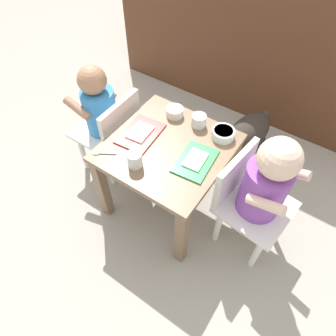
{
  "coord_description": "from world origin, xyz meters",
  "views": [
    {
      "loc": [
        0.49,
        -0.72,
        1.35
      ],
      "look_at": [
        0.0,
        0.0,
        0.28
      ],
      "focal_mm": 32.24,
      "sensor_mm": 36.0,
      "label": 1
    }
  ],
  "objects": [
    {
      "name": "ground_plane",
      "position": [
        0.0,
        0.0,
        0.0
      ],
      "size": [
        7.0,
        7.0,
        0.0
      ],
      "primitive_type": "plane",
      "color": "#9E998E"
    },
    {
      "name": "spoon_by_left_tray",
      "position": [
        -0.2,
        -0.19,
        0.43
      ],
      "size": [
        0.09,
        0.06,
        0.01
      ],
      "color": "silver",
      "rests_on": "dining_table"
    },
    {
      "name": "food_tray_left",
      "position": [
        -0.14,
        -0.01,
        0.43
      ],
      "size": [
        0.17,
        0.22,
        0.02
      ],
      "color": "red",
      "rests_on": "dining_table"
    },
    {
      "name": "food_tray_right",
      "position": [
        0.14,
        -0.01,
        0.43
      ],
      "size": [
        0.15,
        0.21,
        0.02
      ],
      "color": "green",
      "rests_on": "dining_table"
    },
    {
      "name": "veggie_bowl_near",
      "position": [
        0.16,
        0.18,
        0.44
      ],
      "size": [
        0.1,
        0.1,
        0.04
      ],
      "color": "white",
      "rests_on": "dining_table"
    },
    {
      "name": "seated_child_right",
      "position": [
        0.41,
        0.04,
        0.42
      ],
      "size": [
        0.31,
        0.31,
        0.66
      ],
      "color": "white",
      "rests_on": "ground"
    },
    {
      "name": "cereal_bowl_left_side",
      "position": [
        -0.08,
        0.18,
        0.45
      ],
      "size": [
        0.08,
        0.08,
        0.04
      ],
      "color": "white",
      "rests_on": "dining_table"
    },
    {
      "name": "seated_child_left",
      "position": [
        -0.41,
        0.03,
        0.39
      ],
      "size": [
        0.28,
        0.28,
        0.63
      ],
      "color": "white",
      "rests_on": "ground"
    },
    {
      "name": "water_cup_left",
      "position": [
        0.04,
        0.18,
        0.45
      ],
      "size": [
        0.07,
        0.07,
        0.06
      ],
      "color": "white",
      "rests_on": "dining_table"
    },
    {
      "name": "kitchen_cabinet_back",
      "position": [
        0.0,
        1.05,
        0.49
      ],
      "size": [
        1.9,
        0.39,
        0.97
      ],
      "primitive_type": "cube",
      "color": "#56331E",
      "rests_on": "ground"
    },
    {
      "name": "dining_table",
      "position": [
        0.0,
        0.0,
        0.34
      ],
      "size": [
        0.5,
        0.5,
        0.42
      ],
      "color": "#7A6047",
      "rests_on": "ground"
    },
    {
      "name": "dog",
      "position": [
        0.18,
        0.49,
        0.19
      ],
      "size": [
        0.23,
        0.41,
        0.3
      ],
      "color": "#332D28",
      "rests_on": "ground"
    },
    {
      "name": "water_cup_right",
      "position": [
        -0.05,
        -0.16,
        0.45
      ],
      "size": [
        0.06,
        0.06,
        0.07
      ],
      "color": "white",
      "rests_on": "dining_table"
    }
  ]
}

